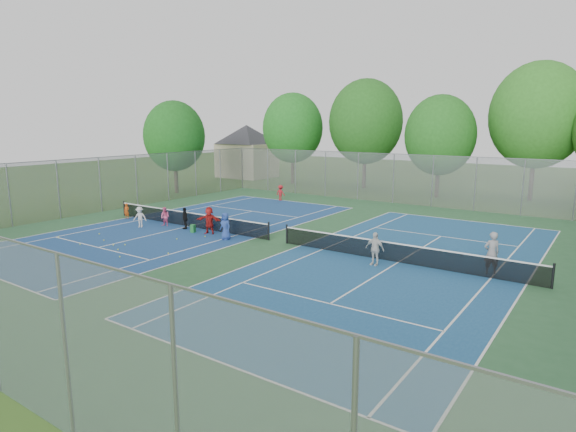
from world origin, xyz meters
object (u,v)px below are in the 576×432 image
Objects in this scene: net_left at (188,220)px; net_right at (399,253)px; ball_crate at (212,226)px; ball_hopper at (193,229)px; instructor at (492,253)px.

net_left is 1.00× the size of net_right.
ball_hopper reaches higher than ball_crate.
instructor is at bearing 5.85° from ball_hopper.
net_right is (14.00, 0.00, 0.00)m from net_left.
net_right is at bearing 4.76° from ball_hopper.
net_right is 12.53m from ball_hopper.
instructor is (3.93, 0.64, 0.49)m from net_right.
instructor is at bearing 0.73° from ball_crate.
instructor reaches higher than ball_hopper.
ball_crate is 0.63× the size of ball_hopper.
ball_crate is (-12.38, 0.43, -0.32)m from net_right.
net_left and net_right have the same top height.
net_left is at bearing 180.00° from net_right.
ball_crate is at bearing 85.64° from ball_hopper.
ball_crate is (1.62, 0.43, -0.32)m from net_left.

